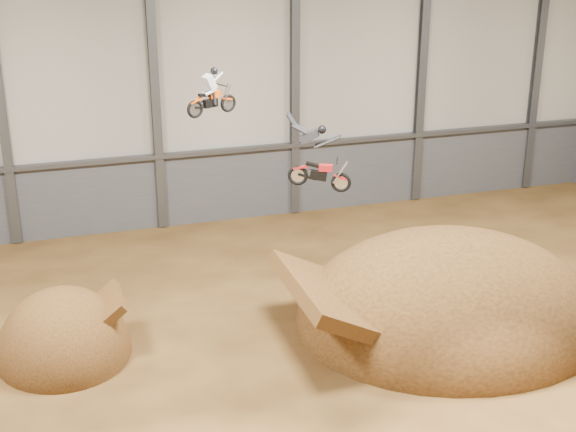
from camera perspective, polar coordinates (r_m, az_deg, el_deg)
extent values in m
plane|color=#452B12|center=(26.89, 3.44, -11.01)|extent=(40.00, 40.00, 0.00)
cube|color=#AFA89B|center=(37.95, -4.47, 9.78)|extent=(40.00, 0.10, 14.00)
cube|color=#4D4E54|center=(39.18, -4.23, 2.19)|extent=(39.80, 0.18, 3.50)
cube|color=#47494F|center=(38.51, -4.25, 4.67)|extent=(39.80, 0.35, 0.20)
cube|color=#47494F|center=(37.16, -9.48, 9.34)|extent=(0.40, 0.36, 13.90)
cube|color=#47494F|center=(38.63, 0.49, 10.04)|extent=(0.40, 0.36, 13.90)
cube|color=#47494F|center=(41.15, 9.51, 10.41)|extent=(0.40, 0.36, 13.90)
cube|color=#47494F|center=(44.52, 17.33, 10.53)|extent=(0.40, 0.36, 13.90)
ellipsoid|color=#402610|center=(28.93, -15.57, -9.37)|extent=(4.52, 5.22, 4.52)
ellipsoid|color=#402610|center=(30.49, 11.24, -7.34)|extent=(11.38, 10.06, 6.56)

